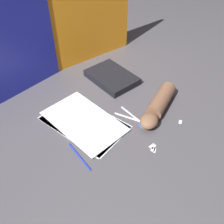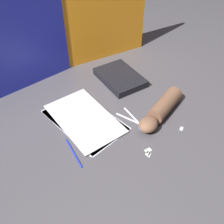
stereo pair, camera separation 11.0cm
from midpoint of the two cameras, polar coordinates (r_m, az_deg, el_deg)
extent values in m
plane|color=#4C494F|center=(1.16, 3.26, -1.45)|extent=(6.00, 6.00, 0.00)
cube|color=#2833D1|center=(1.24, -18.84, 16.23)|extent=(0.53, 0.04, 0.59)
cube|color=orange|center=(1.39, -4.87, 19.99)|extent=(0.78, 0.15, 0.54)
cube|color=white|center=(1.15, -3.39, -1.83)|extent=(0.24, 0.37, 0.00)
cube|color=white|center=(1.15, -3.20, -1.75)|extent=(0.25, 0.38, 0.00)
cube|color=white|center=(1.15, -3.38, -1.50)|extent=(0.23, 0.37, 0.00)
cube|color=black|center=(1.37, 4.06, 7.41)|extent=(0.21, 0.27, 0.03)
sphere|color=silver|center=(1.14, 8.86, -2.56)|extent=(0.01, 0.01, 0.01)
cylinder|color=silver|center=(1.16, 6.23, -1.42)|extent=(0.05, 0.12, 0.01)
torus|color=blue|center=(1.14, 10.10, -3.10)|extent=(0.06, 0.06, 0.01)
cylinder|color=silver|center=(1.17, 7.07, -0.80)|extent=(0.02, 0.12, 0.01)
torus|color=blue|center=(1.13, 9.72, -3.41)|extent=(0.05, 0.05, 0.01)
cylinder|color=brown|center=(1.21, 14.05, 1.42)|extent=(0.22, 0.12, 0.07)
ellipsoid|color=brown|center=(1.10, 10.76, -2.77)|extent=(0.11, 0.10, 0.05)
cube|color=white|center=(1.05, 10.86, -8.34)|extent=(0.03, 0.02, 0.00)
cube|color=white|center=(1.17, 17.53, -3.60)|extent=(0.03, 0.02, 0.00)
cube|color=white|center=(1.04, 10.85, -9.05)|extent=(0.03, 0.02, 0.00)
cube|color=white|center=(1.04, 11.21, -9.27)|extent=(0.03, 0.02, 0.00)
cylinder|color=#2333B2|center=(1.03, -5.31, -8.89)|extent=(0.03, 0.16, 0.01)
camera|label=1|loc=(0.05, -87.13, 2.66)|focal=42.00mm
camera|label=2|loc=(0.05, 92.87, -2.66)|focal=42.00mm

